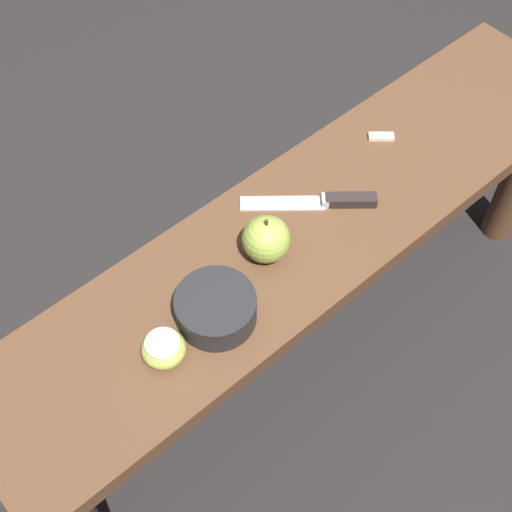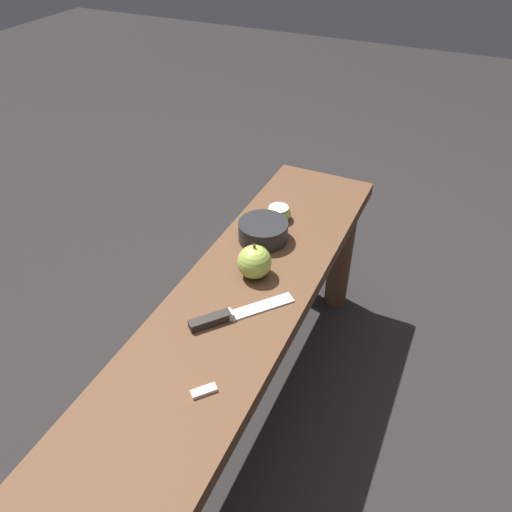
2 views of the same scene
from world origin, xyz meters
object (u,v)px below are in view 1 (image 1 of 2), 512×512
apple_whole (267,240)px  bowl (216,308)px  wooden_bench (310,255)px  knife (330,201)px  apple_cut (164,348)px

apple_whole → bowl: (-0.14, -0.04, -0.02)m
apple_whole → bowl: bearing=-164.6°
wooden_bench → knife: 0.13m
wooden_bench → knife: knife is taller
apple_whole → bowl: 0.15m
wooden_bench → bowl: size_ratio=10.21×
apple_whole → bowl: size_ratio=0.71×
knife → bowl: bearing=49.4°
apple_whole → apple_cut: apple_whole is taller
wooden_bench → apple_cut: 0.39m
wooden_bench → apple_whole: apple_whole is taller
wooden_bench → bowl: 0.29m
wooden_bench → apple_whole: bearing=-179.0°
bowl → knife: bearing=9.0°
wooden_bench → apple_whole: size_ratio=14.40×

